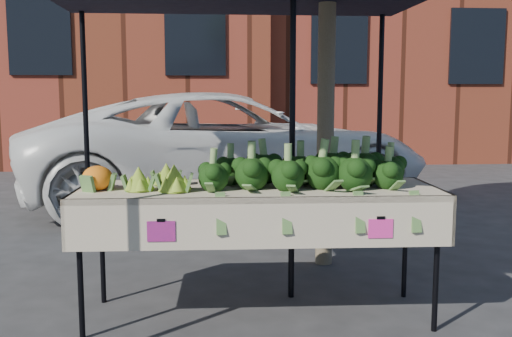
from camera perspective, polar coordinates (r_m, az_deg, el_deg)
name	(u,v)px	position (r m, az deg, el deg)	size (l,w,h in m)	color
ground	(243,322)	(4.00, -1.32, -14.96)	(90.00, 90.00, 0.00)	#29292B
table	(258,252)	(3.97, 0.23, -8.28)	(2.42, 0.86, 0.90)	beige
canopy	(244,115)	(4.25, -1.23, 5.34)	(3.16, 3.16, 2.74)	black
broccoli_heap	(306,165)	(3.91, 4.95, 0.38)	(1.50, 0.60, 0.29)	black
romanesco_cluster	(158,172)	(3.84, -9.69, -0.33)	(0.45, 0.49, 0.22)	#9BB836
cauliflower_pair	(97,175)	(3.86, -15.42, -0.61)	(0.22, 0.22, 0.20)	orange
vehicle	(227,0)	(8.16, -2.86, 16.27)	(2.57, 1.55, 5.58)	white
street_tree	(327,18)	(5.16, 7.06, 14.54)	(2.20, 2.20, 4.34)	#1E4C14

